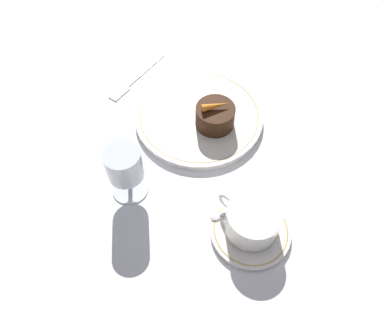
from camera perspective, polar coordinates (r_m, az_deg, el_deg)
ground_plane at (r=0.80m, az=-0.67°, el=4.40°), size 3.00×3.00×0.00m
dinner_plate at (r=0.82m, az=1.06°, el=7.43°), size 0.28×0.28×0.01m
saucer at (r=0.68m, az=8.89°, el=-9.96°), size 0.14×0.14×0.01m
coffee_cup at (r=0.66m, az=9.19°, el=-8.35°), size 0.12×0.09×0.06m
spoon at (r=0.69m, az=6.03°, el=-7.25°), size 0.07×0.10×0.00m
wine_glass at (r=0.67m, az=-10.29°, el=-0.33°), size 0.07×0.07×0.12m
fork at (r=0.92m, az=-9.03°, el=12.49°), size 0.03×0.19×0.01m
dessert_cake at (r=0.78m, az=3.52°, el=7.38°), size 0.08×0.08×0.05m
carrot_garnish at (r=0.76m, az=3.64°, el=8.93°), size 0.05×0.06×0.02m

